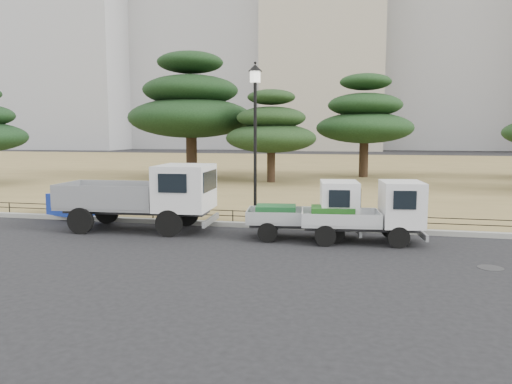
% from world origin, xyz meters
% --- Properties ---
extents(ground, '(220.00, 220.00, 0.00)m').
position_xyz_m(ground, '(0.00, 0.00, 0.00)').
color(ground, black).
extents(lawn, '(120.00, 56.00, 0.15)m').
position_xyz_m(lawn, '(0.00, 30.60, 0.07)').
color(lawn, olive).
rests_on(lawn, ground).
extents(curb, '(120.00, 0.25, 0.16)m').
position_xyz_m(curb, '(0.00, 2.60, 0.08)').
color(curb, gray).
rests_on(curb, ground).
extents(truck_large, '(5.14, 2.33, 2.19)m').
position_xyz_m(truck_large, '(-3.59, 1.36, 1.22)').
color(truck_large, black).
rests_on(truck_large, ground).
extents(truck_kei_front, '(3.50, 1.84, 1.77)m').
position_xyz_m(truck_kei_front, '(1.92, 1.23, 0.88)').
color(truck_kei_front, black).
rests_on(truck_kei_front, ground).
extents(truck_kei_rear, '(3.63, 1.88, 1.82)m').
position_xyz_m(truck_kei_rear, '(3.69, 1.08, 0.91)').
color(truck_kei_rear, black).
rests_on(truck_kei_rear, ground).
extents(street_lamp, '(0.48, 0.48, 5.37)m').
position_xyz_m(street_lamp, '(-0.23, 2.90, 3.78)').
color(street_lamp, black).
rests_on(street_lamp, lawn).
extents(pipe_fence, '(38.00, 0.04, 0.40)m').
position_xyz_m(pipe_fence, '(0.00, 2.75, 0.44)').
color(pipe_fence, black).
rests_on(pipe_fence, lawn).
extents(tarp_pile, '(2.03, 1.76, 1.14)m').
position_xyz_m(tarp_pile, '(-7.24, 2.91, 0.61)').
color(tarp_pile, '#142E9E').
rests_on(tarp_pile, lawn).
extents(manhole, '(0.60, 0.60, 0.01)m').
position_xyz_m(manhole, '(6.50, -1.20, 0.01)').
color(manhole, '#2D2D30').
rests_on(manhole, ground).
extents(pine_west_near, '(8.59, 8.59, 8.59)m').
position_xyz_m(pine_west_near, '(-8.49, 19.20, 5.10)').
color(pine_west_near, black).
rests_on(pine_west_near, lawn).
extents(pine_center_left, '(5.65, 5.65, 5.75)m').
position_xyz_m(pine_center_left, '(-2.37, 16.84, 3.47)').
color(pine_center_left, black).
rests_on(pine_center_left, lawn).
extents(pine_center_right, '(6.72, 6.72, 7.13)m').
position_xyz_m(pine_center_right, '(3.25, 21.91, 4.28)').
color(pine_center_right, black).
rests_on(pine_center_right, lawn).
extents(tower_center_left, '(22.00, 20.00, 55.00)m').
position_xyz_m(tower_center_left, '(-5.00, 85.00, 27.50)').
color(tower_center_left, '#AAA08C').
rests_on(tower_center_left, ground).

